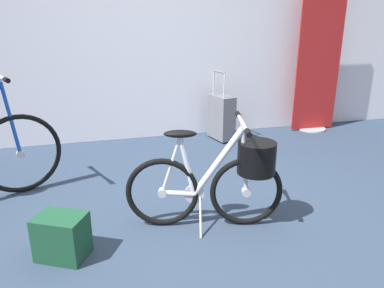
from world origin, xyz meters
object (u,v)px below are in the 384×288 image
at_px(folding_bike_foreground, 223,176).
at_px(backpack_on_floor, 62,236).
at_px(floor_banner_stand, 318,68).
at_px(rolling_suitcase, 221,117).

xyz_separation_m(folding_bike_foreground, backpack_on_floor, (-1.07, -0.10, -0.24)).
bearing_deg(floor_banner_stand, backpack_on_floor, -145.56).
distance_m(folding_bike_foreground, backpack_on_floor, 1.10).
xyz_separation_m(floor_banner_stand, rolling_suitcase, (-1.31, -0.10, -0.53)).
bearing_deg(floor_banner_stand, rolling_suitcase, -175.75).
xyz_separation_m(rolling_suitcase, backpack_on_floor, (-1.71, -1.97, -0.14)).
bearing_deg(backpack_on_floor, floor_banner_stand, 34.44).
height_order(rolling_suitcase, backpack_on_floor, rolling_suitcase).
distance_m(floor_banner_stand, rolling_suitcase, 1.42).
distance_m(folding_bike_foreground, rolling_suitcase, 1.98).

